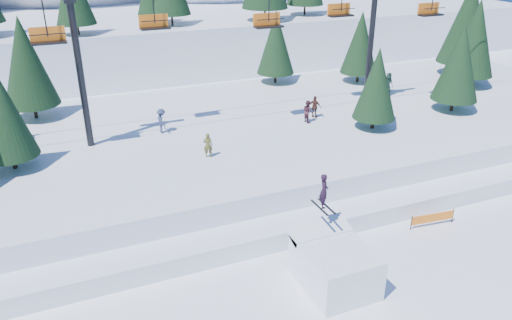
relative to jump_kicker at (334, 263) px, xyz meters
name	(u,v)px	position (x,y,z in m)	size (l,w,h in m)	color
ground	(344,306)	(-0.37, -1.65, -1.18)	(160.00, 160.00, 0.00)	white
mid_shelf	(217,143)	(-0.37, 16.35, 0.07)	(70.00, 22.00, 2.50)	white
berm	(272,213)	(-0.37, 6.35, -0.63)	(70.00, 6.00, 1.10)	white
jump_kicker	(334,263)	(0.00, 0.00, 0.00)	(3.11, 4.35, 5.26)	white
chairlift	(233,32)	(1.08, 16.39, 8.14)	(46.00, 3.21, 10.28)	black
conifer_stand	(224,63)	(0.75, 17.52, 5.79)	(62.90, 17.24, 9.38)	black
distant_skiers	(228,119)	(0.15, 15.29, 2.20)	(35.12, 8.13, 1.81)	#46261F
banner_near	(433,218)	(8.05, 2.29, -0.64)	(2.85, 0.34, 0.90)	black
banner_far	(399,201)	(7.48, 4.67, -0.64)	(2.80, 0.65, 0.90)	black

